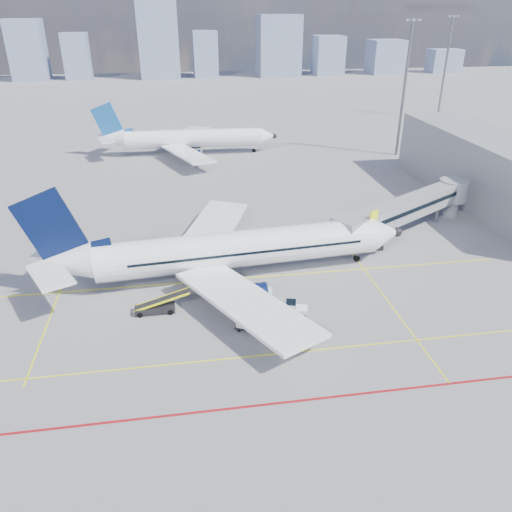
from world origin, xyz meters
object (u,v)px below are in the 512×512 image
at_px(second_aircraft, 186,139).
at_px(belt_loader, 156,307).
at_px(baggage_tug, 294,309).
at_px(cargo_dolly, 255,320).
at_px(main_aircraft, 225,251).
at_px(ramp_worker, 296,319).

relative_size(second_aircraft, belt_loader, 6.64).
distance_m(baggage_tug, cargo_dolly, 4.42).
bearing_deg(belt_loader, main_aircraft, 38.97).
bearing_deg(cargo_dolly, belt_loader, 177.78).
relative_size(second_aircraft, ramp_worker, 20.44).
bearing_deg(baggage_tug, cargo_dolly, -143.06).
xyz_separation_m(second_aircraft, ramp_worker, (8.14, -64.18, -2.32)).
height_order(main_aircraft, second_aircraft, main_aircraft).
xyz_separation_m(main_aircraft, second_aircraft, (-2.55, 53.26, 0.01)).
distance_m(baggage_tug, ramp_worker, 1.83).
bearing_deg(main_aircraft, belt_loader, -145.10).
bearing_deg(second_aircraft, belt_loader, -92.90).
height_order(main_aircraft, cargo_dolly, main_aircraft).
relative_size(main_aircraft, ramp_worker, 23.32).
height_order(main_aircraft, belt_loader, main_aircraft).
height_order(main_aircraft, ramp_worker, main_aircraft).
distance_m(main_aircraft, baggage_tug, 11.05).
bearing_deg(belt_loader, ramp_worker, -20.22).
bearing_deg(ramp_worker, belt_loader, 110.68).
bearing_deg(ramp_worker, main_aircraft, 67.23).
xyz_separation_m(baggage_tug, ramp_worker, (-0.19, -1.82, 0.11)).
relative_size(second_aircraft, cargo_dolly, 9.30).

